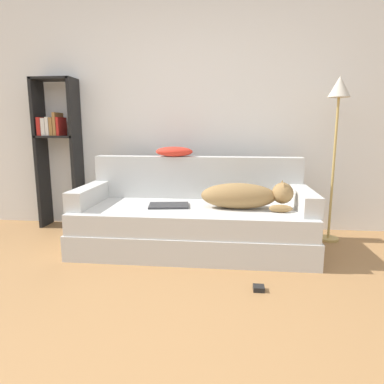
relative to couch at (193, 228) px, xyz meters
name	(u,v)px	position (x,y,z in m)	size (l,w,h in m)	color
ground_plane	(133,357)	(-0.13, -1.58, -0.20)	(20.00, 20.00, 0.00)	#9E7042
wall_back	(189,106)	(-0.13, 0.79, 1.15)	(7.61, 0.06, 2.70)	white
couch	(193,228)	(0.00, 0.00, 0.00)	(2.12, 0.92, 0.41)	silver
couch_backrest	(197,177)	(0.00, 0.39, 0.42)	(2.08, 0.15, 0.42)	silver
couch_arm_left	(89,195)	(-0.99, -0.01, 0.29)	(0.15, 0.73, 0.17)	silver
couch_arm_right	(304,200)	(0.99, -0.01, 0.29)	(0.15, 0.73, 0.17)	silver
dog	(246,196)	(0.47, -0.05, 0.32)	(0.81, 0.27, 0.26)	olive
laptop	(169,205)	(-0.22, -0.03, 0.22)	(0.39, 0.29, 0.02)	#2D2D30
throw_pillow	(174,152)	(-0.23, 0.37, 0.68)	(0.37, 0.22, 0.10)	red
bookshelf	(57,144)	(-1.58, 0.60, 0.74)	(0.45, 0.26, 1.64)	black
floor_lamp	(338,110)	(1.33, 0.40, 1.08)	(0.20, 0.20, 1.59)	tan
power_adapter	(259,288)	(0.54, -0.80, -0.18)	(0.08, 0.08, 0.03)	black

